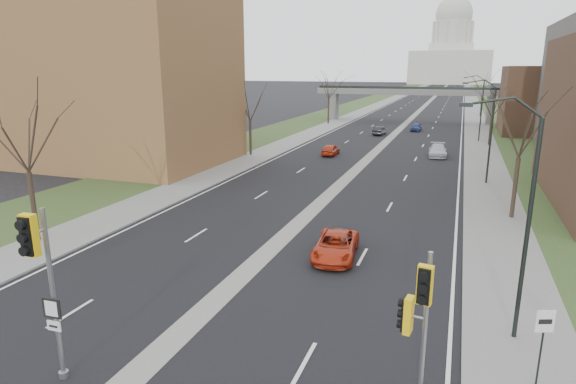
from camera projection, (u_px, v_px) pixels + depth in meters
The scene contains 28 objects.
ground at pixel (144, 366), 16.10m from camera, with size 700.00×700.00×0.00m, color black.
road_surface at pixel (431, 100), 152.87m from camera, with size 20.00×600.00×0.01m, color black.
median_strip at pixel (431, 100), 152.87m from camera, with size 1.20×600.00×0.02m, color gray.
sidewalk_right at pixel (472, 100), 148.94m from camera, with size 4.00×600.00×0.12m, color gray.
sidewalk_left at pixel (393, 99), 156.76m from camera, with size 4.00×600.00×0.12m, color gray.
grass_verge_right at pixel (493, 101), 146.99m from camera, with size 8.00×600.00×0.10m, color #2E4620.
grass_verge_left at pixel (375, 98), 158.72m from camera, with size 8.00×600.00×0.10m, color #2E4620.
apartment_building at pixel (101, 55), 49.18m from camera, with size 25.00×16.00×22.00m, color olive.
commercial_block_far at pixel (553, 101), 71.50m from camera, with size 14.00×14.00×10.00m, color brown.
pedestrian_bridge at pixel (409, 96), 87.83m from camera, with size 34.00×3.00×6.45m.
capitol at pixel (451, 54), 303.23m from camera, with size 48.00×42.00×55.75m.
streetlight_near at pixel (511, 151), 16.25m from camera, with size 2.61×0.20×8.70m.
streetlight_mid at pixel (484, 102), 39.96m from camera, with size 2.61×0.20×8.70m.
streetlight_far at pixel (477, 89), 63.66m from camera, with size 2.61×0.20×8.70m.
tree_left_a at pixel (23, 126), 25.97m from camera, with size 7.20×7.20×9.40m.
tree_left_b at pixel (250, 100), 53.43m from camera, with size 6.75×6.75×8.81m.
tree_left_c at pixel (329, 84), 84.23m from camera, with size 7.65×7.65×9.99m.
tree_right_a at pixel (523, 118), 30.26m from camera, with size 7.20×7.20×9.40m.
tree_right_b at pixel (494, 100), 60.56m from camera, with size 6.30×6.30×8.22m.
tree_right_c at pixel (484, 82), 96.72m from camera, with size 7.65×7.65×9.99m.
signal_pole_median at pixel (41, 267), 14.25m from camera, with size 0.66×0.93×5.70m.
signal_pole_right at pixel (418, 311), 13.17m from camera, with size 0.84×0.98×4.93m.
speed_limit_sign at pixel (543, 335), 14.45m from camera, with size 0.54×0.23×2.62m.
car_left_near at pixel (331, 150), 55.09m from camera, with size 1.52×3.79×1.29m, color #B82F15.
car_left_far at pixel (380, 131), 71.94m from camera, with size 1.31×3.75×1.24m, color black.
car_right_near at pixel (336, 246), 25.28m from camera, with size 2.11×4.58×1.27m, color #B52C13.
car_right_mid at pixel (438, 150), 54.21m from camera, with size 1.92×4.73×1.37m, color #BBBAC3.
car_right_far at pixel (416, 127), 76.32m from camera, with size 1.48×3.69×1.26m, color navy.
Camera 1 is at (9.29, -11.68, 9.68)m, focal length 30.00 mm.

